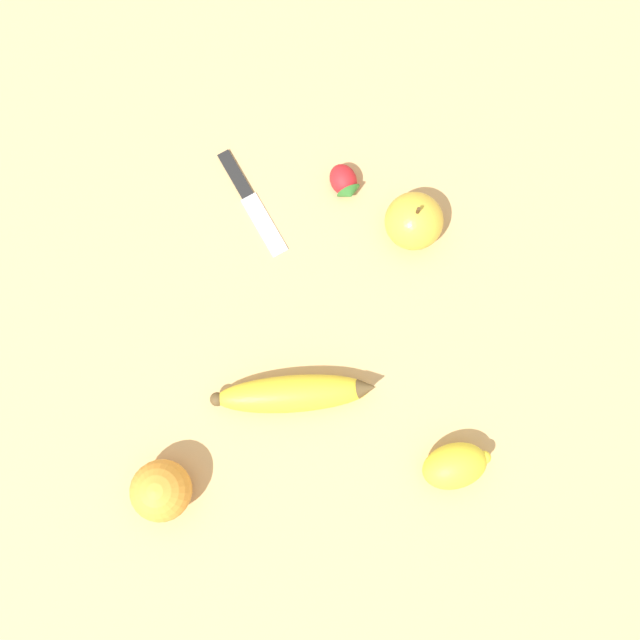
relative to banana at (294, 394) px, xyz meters
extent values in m
plane|color=tan|center=(-0.03, 0.07, -0.02)|extent=(3.00, 3.00, 0.00)
ellipsoid|color=yellow|center=(0.00, 0.00, 0.00)|extent=(0.19, 0.07, 0.04)
cone|color=brown|center=(0.09, 0.01, 0.01)|extent=(0.03, 0.03, 0.03)
sphere|color=brown|center=(-0.09, -0.01, 0.00)|extent=(0.02, 0.02, 0.02)
sphere|color=orange|center=(-0.14, -0.13, 0.01)|extent=(0.07, 0.07, 0.07)
ellipsoid|color=red|center=(0.04, 0.28, 0.00)|extent=(0.05, 0.05, 0.03)
cone|color=#337A33|center=(0.05, 0.26, 0.00)|extent=(0.03, 0.02, 0.03)
ellipsoid|color=gold|center=(0.13, 0.23, 0.01)|extent=(0.07, 0.07, 0.07)
cylinder|color=#4C3319|center=(0.13, 0.23, 0.05)|extent=(0.00, 0.00, 0.01)
ellipsoid|color=yellow|center=(0.20, -0.07, 0.00)|extent=(0.09, 0.08, 0.05)
sphere|color=yellow|center=(0.23, -0.06, 0.00)|extent=(0.02, 0.02, 0.02)
cube|color=silver|center=(-0.06, 0.22, -0.02)|extent=(0.07, 0.09, 0.00)
cube|color=black|center=(-0.10, 0.28, -0.02)|extent=(0.05, 0.07, 0.01)
camera|label=1|loc=(0.04, -0.09, 0.90)|focal=42.00mm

